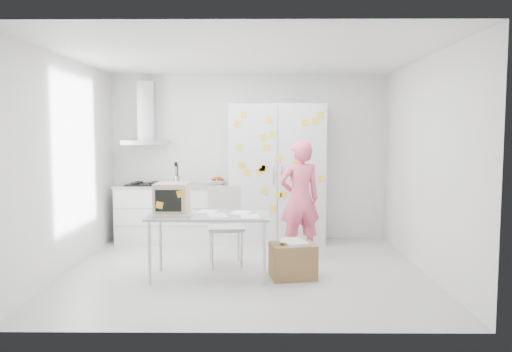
{
  "coord_description": "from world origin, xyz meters",
  "views": [
    {
      "loc": [
        0.18,
        -6.25,
        1.76
      ],
      "look_at": [
        0.13,
        0.72,
        1.15
      ],
      "focal_mm": 35.0,
      "sensor_mm": 36.0,
      "label": 1
    }
  ],
  "objects_px": {
    "desk": "(185,206)",
    "chair": "(225,220)",
    "cardboard_box": "(293,260)",
    "person": "(300,199)"
  },
  "relations": [
    {
      "from": "desk",
      "to": "chair",
      "type": "height_order",
      "value": "desk"
    },
    {
      "from": "person",
      "to": "chair",
      "type": "distance_m",
      "value": 1.14
    },
    {
      "from": "chair",
      "to": "cardboard_box",
      "type": "distance_m",
      "value": 1.15
    },
    {
      "from": "desk",
      "to": "cardboard_box",
      "type": "relative_size",
      "value": 2.47
    },
    {
      "from": "cardboard_box",
      "to": "desk",
      "type": "bearing_deg",
      "value": 178.6
    },
    {
      "from": "chair",
      "to": "person",
      "type": "bearing_deg",
      "value": 13.75
    },
    {
      "from": "cardboard_box",
      "to": "person",
      "type": "bearing_deg",
      "value": 81.35
    },
    {
      "from": "desk",
      "to": "person",
      "type": "bearing_deg",
      "value": 36.29
    },
    {
      "from": "desk",
      "to": "cardboard_box",
      "type": "distance_m",
      "value": 1.45
    },
    {
      "from": "person",
      "to": "chair",
      "type": "relative_size",
      "value": 1.59
    }
  ]
}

